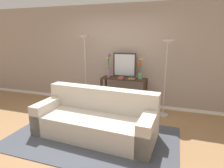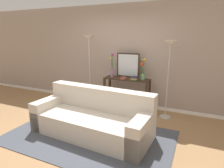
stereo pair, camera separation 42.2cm
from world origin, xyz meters
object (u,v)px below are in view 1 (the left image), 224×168
floor_lamp_left (85,51)px  floor_lamp_right (167,57)px  vase_short_flowers (140,71)px  book_stack (132,78)px  vase_tall_flowers (109,66)px  fruit_bowl (121,78)px  book_row_under_console (114,106)px  wall_mirror (124,65)px  couch (96,120)px  console_table (124,88)px

floor_lamp_left → floor_lamp_right: (2.06, -0.00, -0.08)m
vase_short_flowers → book_stack: (-0.16, -0.15, -0.16)m
vase_short_flowers → book_stack: size_ratio=2.79×
vase_tall_flowers → book_stack: 0.70m
fruit_bowl → book_stack: (0.28, 0.00, 0.01)m
floor_lamp_right → vase_short_flowers: bearing=168.7°
floor_lamp_left → book_row_under_console: floor_lamp_left is taller
floor_lamp_right → wall_mirror: size_ratio=2.88×
couch → wall_mirror: wall_mirror is taller
vase_tall_flowers → floor_lamp_left: bearing=-174.3°
fruit_bowl → vase_short_flowers: bearing=18.9°
couch → floor_lamp_right: 2.13m
fruit_bowl → floor_lamp_left: bearing=178.4°
floor_lamp_right → wall_mirror: floor_lamp_right is taller
couch → floor_lamp_left: size_ratio=1.24×
floor_lamp_right → vase_tall_flowers: bearing=177.5°
console_table → floor_lamp_left: floor_lamp_left is taller
floor_lamp_right → book_stack: floor_lamp_right is taller
book_row_under_console → fruit_bowl: bearing=-28.0°
wall_mirror → vase_tall_flowers: vase_tall_flowers is taller
book_stack → book_row_under_console: bearing=167.0°
floor_lamp_left → wall_mirror: 1.09m
vase_tall_flowers → floor_lamp_right: bearing=-2.5°
wall_mirror → console_table: bearing=-77.5°
console_table → book_row_under_console: size_ratio=2.81×
wall_mirror → vase_tall_flowers: size_ratio=0.99×
floor_lamp_left → book_stack: (1.28, -0.02, -0.61)m
vase_tall_flowers → vase_short_flowers: (0.81, 0.06, -0.09)m
couch → console_table: size_ratio=2.03×
floor_lamp_right → fruit_bowl: bearing=-178.5°
floor_lamp_left → book_row_under_console: bearing=6.9°
floor_lamp_left → floor_lamp_right: bearing=-0.0°
vase_short_flowers → book_row_under_console: 1.20m
couch → vase_tall_flowers: size_ratio=3.75×
floor_lamp_left → vase_tall_flowers: size_ratio=3.02×
floor_lamp_right → book_row_under_console: (-1.29, 0.09, -1.36)m
floor_lamp_left → book_row_under_console: (0.77, 0.09, -1.44)m
console_table → vase_tall_flowers: (-0.41, -0.03, 0.56)m
wall_mirror → book_row_under_console: wall_mirror is taller
book_stack → fruit_bowl: bearing=-179.4°
fruit_bowl → book_row_under_console: bearing=152.0°
floor_lamp_left → fruit_bowl: floor_lamp_left is taller
vase_short_flowers → console_table: bearing=-175.4°
vase_short_flowers → book_row_under_console: vase_short_flowers is taller
floor_lamp_right → vase_short_flowers: floor_lamp_right is taller
console_table → vase_short_flowers: 0.62m
floor_lamp_right → book_stack: (-0.79, -0.02, -0.53)m
vase_short_flowers → book_row_under_console: (-0.67, -0.03, -0.99)m
couch → book_stack: bearing=73.8°
book_row_under_console → floor_lamp_left: bearing=-173.1°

